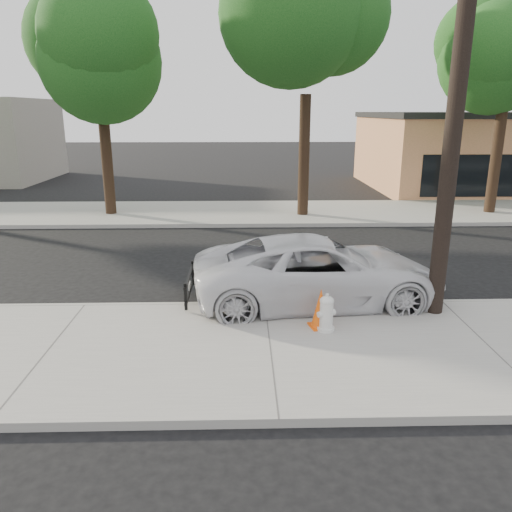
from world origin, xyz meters
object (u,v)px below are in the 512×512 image
at_px(police_cruiser, 318,271).
at_px(fire_hydrant, 326,314).
at_px(traffic_cone, 321,308).
at_px(utility_pole, 458,88).

height_order(police_cruiser, fire_hydrant, police_cruiser).
distance_m(police_cruiser, fire_hydrant, 1.82).
distance_m(fire_hydrant, traffic_cone, 0.20).
height_order(utility_pole, police_cruiser, utility_pole).
bearing_deg(utility_pole, traffic_cone, -164.27).
bearing_deg(police_cruiser, utility_pole, -115.78).
bearing_deg(traffic_cone, fire_hydrant, -63.41).
bearing_deg(police_cruiser, fire_hydrant, 171.84).
bearing_deg(traffic_cone, police_cruiser, 83.44).
xyz_separation_m(police_cruiser, traffic_cone, (-0.19, -1.62, -0.25)).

